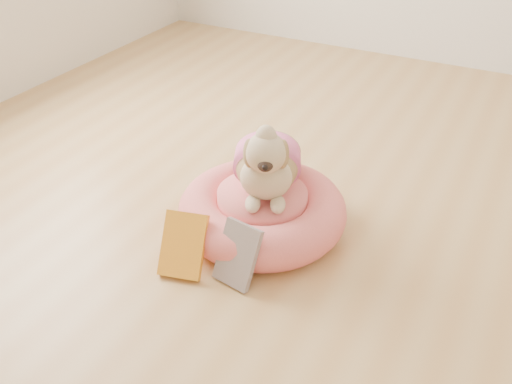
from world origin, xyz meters
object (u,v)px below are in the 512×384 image
at_px(dog, 267,150).
at_px(book_white, 237,255).
at_px(pet_bed, 262,211).
at_px(book_yellow, 183,245).

xyz_separation_m(dog, book_white, (0.06, -0.33, -0.22)).
bearing_deg(pet_bed, book_white, -78.70).
height_order(pet_bed, book_white, book_white).
bearing_deg(dog, book_yellow, -134.69).
relative_size(dog, book_yellow, 1.95).
distance_m(pet_bed, dog, 0.25).
distance_m(dog, book_white, 0.40).
bearing_deg(book_yellow, dog, 56.08).
distance_m(pet_bed, book_yellow, 0.36).
bearing_deg(pet_bed, book_yellow, -111.95).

